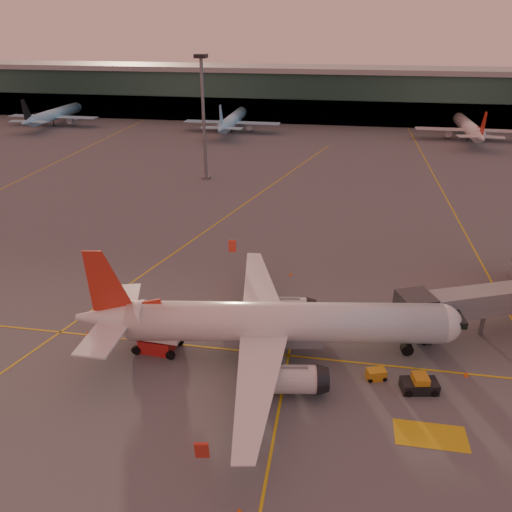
% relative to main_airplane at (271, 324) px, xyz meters
% --- Properties ---
extents(ground, '(600.00, 600.00, 0.00)m').
position_rel_main_airplane_xyz_m(ground, '(-3.15, -4.86, -3.84)').
color(ground, '#4C4F54').
rests_on(ground, ground).
extents(taxi_markings, '(100.12, 173.00, 0.01)m').
position_rel_main_airplane_xyz_m(taxi_markings, '(-10.47, 39.62, -3.83)').
color(taxi_markings, gold).
rests_on(taxi_markings, ground).
extents(terminal, '(400.00, 20.00, 17.60)m').
position_rel_main_airplane_xyz_m(terminal, '(-3.15, 136.93, 4.93)').
color(terminal, '#19382D').
rests_on(terminal, ground).
extents(mast_west_near, '(2.40, 2.40, 25.60)m').
position_rel_main_airplane_xyz_m(mast_west_near, '(-23.15, 61.14, 11.03)').
color(mast_west_near, slate).
rests_on(mast_west_near, ground).
extents(distant_aircraft_row, '(290.00, 34.00, 13.00)m').
position_rel_main_airplane_xyz_m(distant_aircraft_row, '(-24.15, 113.14, -3.84)').
color(distant_aircraft_row, '#93D4F7').
rests_on(distant_aircraft_row, ground).
extents(main_airplane, '(39.04, 35.36, 11.80)m').
position_rel_main_airplane_xyz_m(main_airplane, '(0.00, 0.00, 0.00)').
color(main_airplane, silver).
rests_on(main_airplane, ground).
extents(jet_bridge, '(20.74, 10.78, 5.85)m').
position_rel_main_airplane_xyz_m(jet_bridge, '(23.65, 8.24, 0.18)').
color(jet_bridge, slate).
rests_on(jet_bridge, ground).
extents(catering_truck, '(6.30, 3.14, 4.77)m').
position_rel_main_airplane_xyz_m(catering_truck, '(-12.16, -1.08, -1.12)').
color(catering_truck, '#B21B19').
rests_on(catering_truck, ground).
extents(gpu_cart, '(2.10, 1.63, 1.08)m').
position_rel_main_airplane_xyz_m(gpu_cart, '(10.62, -2.14, -3.31)').
color(gpu_cart, '#BC8117').
rests_on(gpu_cart, ground).
extents(pushback_tug, '(3.63, 2.38, 1.73)m').
position_rel_main_airplane_xyz_m(pushback_tug, '(14.54, -3.21, -3.13)').
color(pushback_tug, black).
rests_on(pushback_tug, ground).
extents(cone_nose, '(0.41, 0.41, 0.52)m').
position_rel_main_airplane_xyz_m(cone_nose, '(19.41, -0.25, -3.58)').
color(cone_nose, '#FF5F0D').
rests_on(cone_nose, ground).
extents(cone_tail, '(0.39, 0.39, 0.49)m').
position_rel_main_airplane_xyz_m(cone_tail, '(-20.59, 0.28, -3.60)').
color(cone_tail, '#FF5F0D').
rests_on(cone_tail, ground).
extents(cone_wing_right, '(0.48, 0.48, 0.61)m').
position_rel_main_airplane_xyz_m(cone_wing_right, '(0.44, -18.80, -3.54)').
color(cone_wing_right, '#FF5F0D').
rests_on(cone_wing_right, ground).
extents(cone_wing_left, '(0.40, 0.40, 0.51)m').
position_rel_main_airplane_xyz_m(cone_wing_left, '(0.16, 18.11, -3.59)').
color(cone_wing_left, '#FF5F0D').
rests_on(cone_wing_left, ground).
extents(cone_fwd, '(0.44, 0.44, 0.56)m').
position_rel_main_airplane_xyz_m(cone_fwd, '(15.66, -3.56, -3.57)').
color(cone_fwd, '#FF5F0D').
rests_on(cone_fwd, ground).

